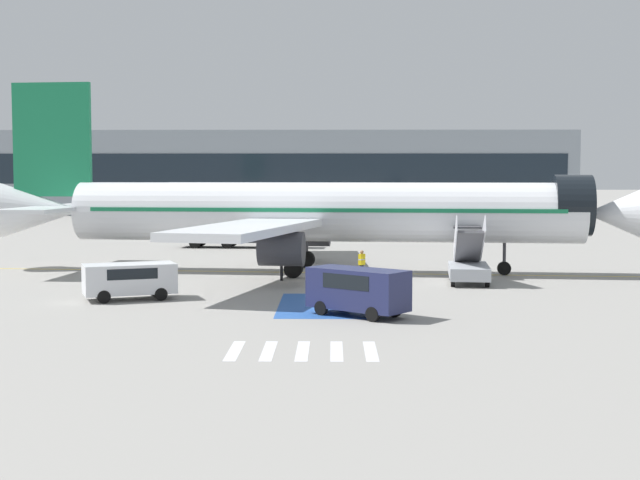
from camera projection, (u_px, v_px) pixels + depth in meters
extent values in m
plane|color=gray|center=(311.00, 274.00, 55.41)|extent=(600.00, 600.00, 0.00)
cube|color=gold|center=(325.00, 273.00, 56.19)|extent=(75.37, 8.00, 0.01)
cube|color=#2856A8|center=(323.00, 305.00, 42.30)|extent=(4.20, 8.13, 0.01)
cube|color=silver|center=(235.00, 351.00, 31.38)|extent=(0.44, 3.60, 0.01)
cube|color=silver|center=(269.00, 351.00, 31.36)|extent=(0.44, 3.60, 0.01)
cube|color=silver|center=(303.00, 351.00, 31.35)|extent=(0.44, 3.60, 0.01)
cube|color=silver|center=(337.00, 351.00, 31.33)|extent=(0.44, 3.60, 0.01)
cube|color=silver|center=(371.00, 351.00, 31.31)|extent=(0.44, 3.60, 0.01)
cylinder|color=silver|center=(325.00, 212.00, 55.91)|extent=(31.96, 6.96, 3.71)
cone|color=silver|center=(619.00, 213.00, 53.82)|extent=(4.43, 4.04, 3.64)
cone|color=silver|center=(41.00, 211.00, 58.08)|extent=(5.90, 4.12, 3.56)
cylinder|color=black|center=(572.00, 206.00, 54.11)|extent=(2.60, 3.96, 3.75)
cube|color=#197A4C|center=(325.00, 209.00, 55.89)|extent=(29.44, 6.77, 0.24)
cube|color=silver|center=(295.00, 215.00, 64.41)|extent=(5.02, 15.77, 0.44)
cylinder|color=#38383D|center=(312.00, 233.00, 63.02)|extent=(2.68, 2.17, 1.92)
cube|color=silver|center=(251.00, 228.00, 48.21)|extent=(8.08, 16.23, 0.44)
cylinder|color=#38383D|center=(281.00, 249.00, 49.45)|extent=(2.68, 2.17, 1.92)
cube|color=#197A4C|center=(52.00, 140.00, 57.64)|extent=(5.20, 0.89, 7.34)
cube|color=silver|center=(82.00, 206.00, 61.39)|extent=(3.93, 6.25, 0.24)
cube|color=silver|center=(38.00, 210.00, 54.41)|extent=(3.93, 6.25, 0.24)
cylinder|color=#38383D|center=(504.00, 244.00, 54.76)|extent=(0.20, 0.20, 3.05)
cylinder|color=black|center=(504.00, 268.00, 54.87)|extent=(0.86, 0.37, 0.84)
cylinder|color=#38383D|center=(306.00, 239.00, 59.16)|extent=(0.24, 0.24, 2.74)
cylinder|color=black|center=(306.00, 259.00, 59.26)|extent=(1.16, 0.71, 1.10)
cylinder|color=#38383D|center=(293.00, 246.00, 53.31)|extent=(0.24, 0.24, 2.74)
cylinder|color=black|center=(293.00, 269.00, 53.41)|extent=(1.16, 0.71, 1.10)
cube|color=#ADB2BA|center=(469.00, 271.00, 50.71)|extent=(2.68, 5.00, 0.70)
cylinder|color=black|center=(451.00, 274.00, 52.51)|extent=(0.29, 0.72, 0.70)
cylinder|color=black|center=(483.00, 274.00, 52.29)|extent=(0.29, 0.72, 0.70)
cylinder|color=black|center=(453.00, 280.00, 49.18)|extent=(0.29, 0.72, 0.70)
cylinder|color=black|center=(487.00, 281.00, 48.97)|extent=(0.29, 0.72, 0.70)
cube|color=#4C4C51|center=(469.00, 247.00, 50.61)|extent=(1.85, 4.28, 2.17)
cube|color=#4C4C51|center=(467.00, 227.00, 52.79)|extent=(1.75, 1.26, 0.12)
cube|color=silver|center=(455.00, 239.00, 50.67)|extent=(0.52, 4.48, 2.87)
cube|color=silver|center=(483.00, 239.00, 50.49)|extent=(0.52, 4.48, 2.87)
cube|color=#38383D|center=(236.00, 238.00, 75.47)|extent=(10.01, 3.22, 0.60)
cube|color=silver|center=(292.00, 233.00, 75.02)|extent=(2.36, 2.53, 1.60)
cube|color=black|center=(305.00, 229.00, 74.90)|extent=(0.19, 2.00, 0.70)
cylinder|color=#B7BCC4|center=(231.00, 220.00, 75.40)|extent=(6.95, 2.94, 2.44)
cylinder|color=gold|center=(231.00, 220.00, 75.40)|extent=(0.53, 2.51, 2.49)
cylinder|color=black|center=(289.00, 241.00, 76.29)|extent=(0.98, 0.35, 0.96)
cylinder|color=black|center=(286.00, 243.00, 73.94)|extent=(0.98, 0.35, 0.96)
cylinder|color=black|center=(232.00, 241.00, 76.72)|extent=(0.98, 0.35, 0.96)
cylinder|color=black|center=(227.00, 243.00, 74.36)|extent=(0.98, 0.35, 0.96)
cylinder|color=black|center=(201.00, 241.00, 76.96)|extent=(0.98, 0.35, 0.96)
cylinder|color=black|center=(195.00, 243.00, 74.60)|extent=(0.98, 0.35, 0.96)
cube|color=#1E234C|center=(358.00, 289.00, 38.96)|extent=(4.64, 4.19, 1.77)
cube|color=black|center=(358.00, 280.00, 38.93)|extent=(3.07, 2.96, 0.64)
cylinder|color=black|center=(321.00, 308.00, 39.26)|extent=(0.63, 0.55, 0.64)
cylinder|color=black|center=(344.00, 304.00, 40.54)|extent=(0.63, 0.55, 0.64)
cylinder|color=black|center=(373.00, 314.00, 37.51)|extent=(0.63, 0.55, 0.64)
cylinder|color=black|center=(395.00, 310.00, 38.79)|extent=(0.63, 0.55, 0.64)
cube|color=silver|center=(130.00, 278.00, 44.10)|extent=(4.86, 3.47, 1.47)
cube|color=black|center=(129.00, 272.00, 44.08)|extent=(3.01, 2.77, 0.53)
cylinder|color=black|center=(154.00, 290.00, 45.49)|extent=(0.67, 0.42, 0.64)
cylinder|color=black|center=(161.00, 294.00, 43.79)|extent=(0.67, 0.42, 0.64)
cylinder|color=black|center=(99.00, 292.00, 44.53)|extent=(0.67, 0.42, 0.64)
cylinder|color=black|center=(104.00, 297.00, 42.82)|extent=(0.67, 0.42, 0.64)
cylinder|color=black|center=(281.00, 273.00, 52.15)|extent=(0.14, 0.14, 0.88)
cylinder|color=black|center=(282.00, 273.00, 51.99)|extent=(0.14, 0.14, 0.88)
cube|color=orange|center=(281.00, 260.00, 52.01)|extent=(0.31, 0.46, 0.70)
cube|color=silver|center=(281.00, 260.00, 52.01)|extent=(0.32, 0.47, 0.06)
sphere|color=#9E704C|center=(281.00, 252.00, 51.98)|extent=(0.24, 0.24, 0.24)
cylinder|color=#191E38|center=(363.00, 272.00, 53.12)|extent=(0.14, 0.14, 0.82)
cylinder|color=#191E38|center=(361.00, 272.00, 52.99)|extent=(0.14, 0.14, 0.82)
cube|color=yellow|center=(362.00, 259.00, 53.01)|extent=(0.44, 0.46, 0.65)
cube|color=silver|center=(362.00, 259.00, 53.01)|extent=(0.45, 0.48, 0.06)
sphere|color=#9E704C|center=(362.00, 252.00, 52.97)|extent=(0.22, 0.22, 0.22)
cube|color=#89939E|center=(269.00, 173.00, 138.10)|extent=(92.96, 12.00, 12.76)
cube|color=#19232D|center=(266.00, 169.00, 132.02)|extent=(89.24, 0.10, 4.47)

